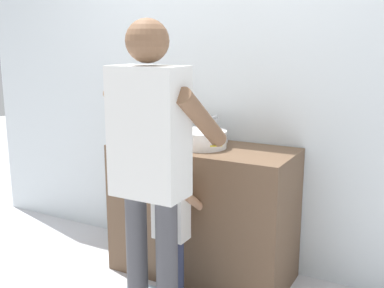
# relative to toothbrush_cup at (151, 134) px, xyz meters

# --- Properties ---
(back_wall) EXTENTS (4.40, 0.08, 2.70)m
(back_wall) POSITION_rel_toothbrush_cup_xyz_m (0.39, 0.34, 0.41)
(back_wall) COLOR silver
(back_wall) RESTS_ON ground
(vanity_cabinet) EXTENTS (1.19, 0.54, 0.89)m
(vanity_cabinet) POSITION_rel_toothbrush_cup_xyz_m (0.39, 0.02, -0.49)
(vanity_cabinet) COLOR brown
(vanity_cabinet) RESTS_ON ground
(sink_basin) EXTENTS (0.32, 0.32, 0.11)m
(sink_basin) POSITION_rel_toothbrush_cup_xyz_m (0.39, -0.00, 0.01)
(sink_basin) COLOR white
(sink_basin) RESTS_ON vanity_cabinet
(faucet) EXTENTS (0.18, 0.14, 0.18)m
(faucet) POSITION_rel_toothbrush_cup_xyz_m (0.39, 0.20, 0.03)
(faucet) COLOR #B7BABF
(faucet) RESTS_ON vanity_cabinet
(toothbrush_cup) EXTENTS (0.07, 0.07, 0.21)m
(toothbrush_cup) POSITION_rel_toothbrush_cup_xyz_m (0.00, 0.00, 0.00)
(toothbrush_cup) COLOR silver
(toothbrush_cup) RESTS_ON vanity_cabinet
(child_toddler) EXTENTS (0.28, 0.28, 0.89)m
(child_toddler) POSITION_rel_toothbrush_cup_xyz_m (0.39, -0.38, -0.40)
(child_toddler) COLOR #2D334C
(child_toddler) RESTS_ON ground
(adult_parent) EXTENTS (0.51, 0.55, 1.66)m
(adult_parent) POSITION_rel_toothbrush_cup_xyz_m (0.44, -0.66, 0.06)
(adult_parent) COLOR #47474C
(adult_parent) RESTS_ON ground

